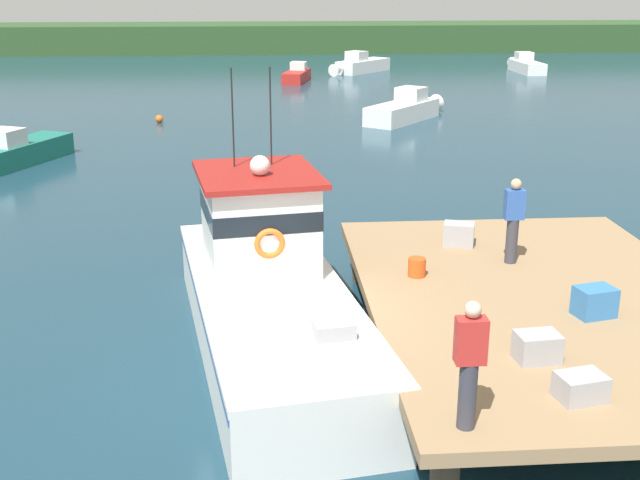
{
  "coord_description": "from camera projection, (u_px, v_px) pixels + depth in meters",
  "views": [
    {
      "loc": [
        0.09,
        -12.18,
        6.33
      ],
      "look_at": [
        1.2,
        2.71,
        1.4
      ],
      "focal_mm": 44.72,
      "sensor_mm": 36.0,
      "label": 1
    }
  ],
  "objects": [
    {
      "name": "moored_boat_far_left",
      "position": [
        525.0,
        65.0,
        55.99
      ],
      "size": [
        1.44,
        5.35,
        1.36
      ],
      "color": "white",
      "rests_on": "ground"
    },
    {
      "name": "ground_plane",
      "position": [
        261.0,
        370.0,
        13.51
      ],
      "size": [
        200.0,
        200.0,
        0.0
      ],
      "primitive_type": "plane",
      "color": "#193847"
    },
    {
      "name": "far_shoreline",
      "position": [
        258.0,
        37.0,
        71.85
      ],
      "size": [
        120.0,
        8.0,
        2.4
      ],
      "primitive_type": "cube",
      "color": "#284723",
      "rests_on": "ground"
    },
    {
      "name": "crate_stack_near_edge",
      "position": [
        595.0,
        302.0,
        12.63
      ],
      "size": [
        0.68,
        0.57,
        0.48
      ],
      "primitive_type": "cube",
      "rotation": [
        0.0,
        0.0,
        0.23
      ],
      "color": "#3370B2",
      "rests_on": "dock"
    },
    {
      "name": "crate_single_far",
      "position": [
        537.0,
        347.0,
        11.16
      ],
      "size": [
        0.64,
        0.49,
        0.41
      ],
      "primitive_type": "cube",
      "rotation": [
        0.0,
        0.0,
        0.09
      ],
      "color": "#9E9EA3",
      "rests_on": "dock"
    },
    {
      "name": "mooring_buoy_outer",
      "position": [
        242.0,
        229.0,
        20.27
      ],
      "size": [
        0.49,
        0.49,
        0.49
      ],
      "primitive_type": "sphere",
      "color": "#EA5B19",
      "rests_on": "ground"
    },
    {
      "name": "main_fishing_boat",
      "position": [
        266.0,
        287.0,
        14.41
      ],
      "size": [
        3.8,
        9.97,
        4.8
      ],
      "color": "white",
      "rests_on": "ground"
    },
    {
      "name": "crate_single_by_cleat",
      "position": [
        459.0,
        234.0,
        15.99
      ],
      "size": [
        0.7,
        0.6,
        0.46
      ],
      "primitive_type": "cube",
      "rotation": [
        0.0,
        0.0,
        -0.3
      ],
      "color": "#9E9EA3",
      "rests_on": "dock"
    },
    {
      "name": "moored_boat_off_the_point",
      "position": [
        14.0,
        152.0,
        28.07
      ],
      "size": [
        3.13,
        5.31,
        1.36
      ],
      "color": "#196B5B",
      "rests_on": "ground"
    },
    {
      "name": "moored_boat_mid_harbor",
      "position": [
        298.0,
        75.0,
        51.07
      ],
      "size": [
        2.05,
        4.77,
        1.19
      ],
      "color": "red",
      "rests_on": "ground"
    },
    {
      "name": "moored_boat_outer_mooring",
      "position": [
        360.0,
        65.0,
        55.56
      ],
      "size": [
        4.78,
        5.2,
        1.5
      ],
      "color": "white",
      "rests_on": "ground"
    },
    {
      "name": "deckhand_by_the_boat",
      "position": [
        513.0,
        219.0,
        14.81
      ],
      "size": [
        0.36,
        0.22,
        1.63
      ],
      "color": "#383842",
      "rests_on": "dock"
    },
    {
      "name": "dock",
      "position": [
        543.0,
        303.0,
        13.51
      ],
      "size": [
        6.0,
        9.0,
        1.2
      ],
      "color": "#4C3D2D",
      "rests_on": "ground"
    },
    {
      "name": "crate_stack_mid_dock",
      "position": [
        581.0,
        387.0,
        10.14
      ],
      "size": [
        0.68,
        0.55,
        0.34
      ],
      "primitive_type": "cube",
      "rotation": [
        0.0,
        0.0,
        0.21
      ],
      "color": "#9E9EA3",
      "rests_on": "dock"
    },
    {
      "name": "bait_bucket",
      "position": [
        417.0,
        267.0,
        14.33
      ],
      "size": [
        0.32,
        0.32,
        0.34
      ],
      "primitive_type": "cylinder",
      "color": "#E04C19",
      "rests_on": "dock"
    },
    {
      "name": "moored_boat_far_right",
      "position": [
        407.0,
        109.0,
        37.07
      ],
      "size": [
        4.53,
        5.26,
        1.48
      ],
      "color": "white",
      "rests_on": "ground"
    },
    {
      "name": "deckhand_further_back",
      "position": [
        470.0,
        362.0,
        9.29
      ],
      "size": [
        0.36,
        0.22,
        1.63
      ],
      "color": "#383842",
      "rests_on": "dock"
    },
    {
      "name": "mooring_buoy_inshore",
      "position": [
        159.0,
        119.0,
        36.47
      ],
      "size": [
        0.35,
        0.35,
        0.35
      ],
      "primitive_type": "sphere",
      "color": "#EA5B19",
      "rests_on": "ground"
    }
  ]
}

